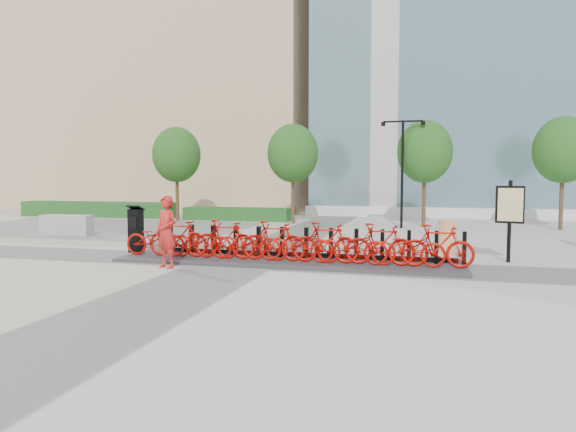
% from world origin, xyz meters
% --- Properties ---
extents(ground, '(120.00, 120.00, 0.00)m').
position_xyz_m(ground, '(0.00, 0.00, 0.00)').
color(ground, '#B7B7B7').
extents(tan_building, '(26.00, 16.00, 30.00)m').
position_xyz_m(tan_building, '(-16.00, 26.00, 15.00)').
color(tan_building, tan).
rests_on(tan_building, ground).
extents(glass_building, '(32.00, 16.00, 24.00)m').
position_xyz_m(glass_building, '(14.00, 26.00, 12.00)').
color(glass_building, '#3E6580').
rests_on(glass_building, ground).
extents(gravel_patch, '(14.00, 14.00, 0.00)m').
position_xyz_m(gravel_patch, '(-10.00, 7.00, 0.01)').
color(gravel_patch, slate).
rests_on(gravel_patch, ground).
extents(curb, '(14.00, 0.25, 0.15)m').
position_xyz_m(curb, '(-10.00, 1.90, 0.07)').
color(curb, '#A19F8D').
rests_on(curb, ground).
extents(hedge_a, '(10.00, 1.40, 0.90)m').
position_xyz_m(hedge_a, '(-14.00, 13.50, 0.45)').
color(hedge_a, '#2A6729').
rests_on(hedge_a, ground).
extents(hedge_b, '(6.00, 1.20, 0.70)m').
position_xyz_m(hedge_b, '(-5.00, 13.20, 0.35)').
color(hedge_b, '#2A6729').
rests_on(hedge_b, ground).
extents(tree_0, '(2.60, 2.60, 5.10)m').
position_xyz_m(tree_0, '(-8.00, 12.00, 3.59)').
color(tree_0, '#433523').
rests_on(tree_0, ground).
extents(tree_1, '(2.60, 2.60, 5.10)m').
position_xyz_m(tree_1, '(-1.50, 12.00, 3.59)').
color(tree_1, '#433523').
rests_on(tree_1, ground).
extents(tree_2, '(2.60, 2.60, 5.10)m').
position_xyz_m(tree_2, '(5.00, 12.00, 3.59)').
color(tree_2, '#433523').
rests_on(tree_2, ground).
extents(tree_3, '(2.60, 2.60, 5.10)m').
position_xyz_m(tree_3, '(11.00, 12.00, 3.59)').
color(tree_3, '#433523').
rests_on(tree_3, ground).
extents(streetlamp, '(2.00, 0.20, 5.00)m').
position_xyz_m(streetlamp, '(4.00, 11.00, 3.13)').
color(streetlamp, black).
rests_on(streetlamp, ground).
extents(dock_pad, '(9.60, 2.40, 0.08)m').
position_xyz_m(dock_pad, '(1.30, 0.30, 0.04)').
color(dock_pad, '#37373D').
rests_on(dock_pad, ground).
extents(dock_rail_posts, '(8.74, 0.50, 0.85)m').
position_xyz_m(dock_rail_posts, '(1.72, 0.77, 0.51)').
color(dock_rail_posts, black).
rests_on(dock_rail_posts, dock_pad).
extents(bike_0, '(1.88, 0.66, 0.99)m').
position_xyz_m(bike_0, '(-2.60, -0.05, 0.57)').
color(bike_0, '#A50902').
rests_on(bike_0, dock_pad).
extents(bike_1, '(1.82, 0.51, 1.10)m').
position_xyz_m(bike_1, '(-1.88, -0.05, 0.63)').
color(bike_1, '#A50902').
rests_on(bike_1, dock_pad).
extents(bike_2, '(1.88, 0.66, 0.99)m').
position_xyz_m(bike_2, '(-1.16, -0.05, 0.57)').
color(bike_2, '#A50902').
rests_on(bike_2, dock_pad).
extents(bike_3, '(1.82, 0.51, 1.10)m').
position_xyz_m(bike_3, '(-0.44, -0.05, 0.63)').
color(bike_3, '#A50902').
rests_on(bike_3, dock_pad).
extents(bike_4, '(1.88, 0.66, 0.99)m').
position_xyz_m(bike_4, '(0.28, -0.05, 0.57)').
color(bike_4, '#A50902').
rests_on(bike_4, dock_pad).
extents(bike_5, '(1.82, 0.51, 1.10)m').
position_xyz_m(bike_5, '(1.00, -0.05, 0.63)').
color(bike_5, '#A50902').
rests_on(bike_5, dock_pad).
extents(bike_6, '(1.88, 0.66, 0.99)m').
position_xyz_m(bike_6, '(1.72, -0.05, 0.57)').
color(bike_6, '#A50902').
rests_on(bike_6, dock_pad).
extents(bike_7, '(1.82, 0.51, 1.10)m').
position_xyz_m(bike_7, '(2.44, -0.05, 0.63)').
color(bike_7, '#A50902').
rests_on(bike_7, dock_pad).
extents(bike_8, '(1.88, 0.66, 0.99)m').
position_xyz_m(bike_8, '(3.16, -0.05, 0.57)').
color(bike_8, '#A50902').
rests_on(bike_8, dock_pad).
extents(bike_9, '(1.82, 0.51, 1.10)m').
position_xyz_m(bike_9, '(3.88, -0.05, 0.63)').
color(bike_9, '#A50902').
rests_on(bike_9, dock_pad).
extents(bike_10, '(1.88, 0.66, 0.99)m').
position_xyz_m(bike_10, '(4.60, -0.05, 0.57)').
color(bike_10, '#A50902').
rests_on(bike_10, dock_pad).
extents(bike_11, '(1.82, 0.51, 1.10)m').
position_xyz_m(bike_11, '(5.32, -0.05, 0.63)').
color(bike_11, '#A50902').
rests_on(bike_11, dock_pad).
extents(kiosk, '(0.45, 0.37, 1.45)m').
position_xyz_m(kiosk, '(-3.51, 0.39, 0.77)').
color(kiosk, black).
rests_on(kiosk, dock_pad).
extents(worker_red, '(0.81, 0.68, 1.89)m').
position_xyz_m(worker_red, '(-1.52, -1.41, 0.95)').
color(worker_red, red).
rests_on(worker_red, ground).
extents(construction_barrel, '(0.55, 0.55, 1.03)m').
position_xyz_m(construction_barrel, '(5.71, 3.16, 0.52)').
color(construction_barrel, '#FF6608').
rests_on(construction_barrel, ground).
extents(jersey_barrier, '(2.18, 0.68, 0.83)m').
position_xyz_m(jersey_barrier, '(-9.16, 4.45, 0.42)').
color(jersey_barrier, '#A3A3A3').
rests_on(jersey_barrier, ground).
extents(map_sign, '(0.76, 0.26, 2.29)m').
position_xyz_m(map_sign, '(7.29, 1.82, 1.52)').
color(map_sign, black).
rests_on(map_sign, ground).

